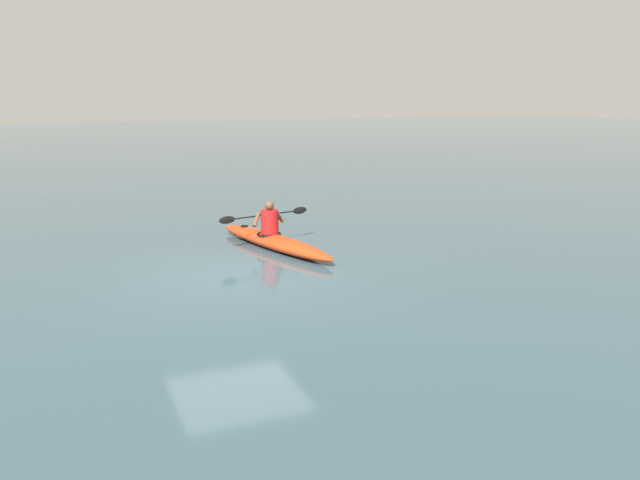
{
  "coord_description": "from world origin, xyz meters",
  "views": [
    {
      "loc": [
        3.01,
        11.37,
        3.35
      ],
      "look_at": [
        -1.18,
        1.46,
        0.89
      ],
      "focal_mm": 35.32,
      "sensor_mm": 36.0,
      "label": 1
    }
  ],
  "objects": [
    {
      "name": "ground_plane",
      "position": [
        0.0,
        0.0,
        0.0
      ],
      "size": [
        160.0,
        160.0,
        0.0
      ],
      "primitive_type": "plane",
      "color": "#334C56"
    },
    {
      "name": "kayak",
      "position": [
        -1.42,
        -1.81,
        0.16
      ],
      "size": [
        1.68,
        4.3,
        0.31
      ],
      "color": "red",
      "rests_on": "ground"
    },
    {
      "name": "kayaker",
      "position": [
        -1.38,
        -1.96,
        0.63
      ],
      "size": [
        2.3,
        0.71,
        0.75
      ],
      "color": "red",
      "rests_on": "kayak"
    }
  ]
}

